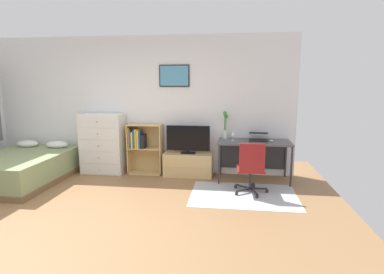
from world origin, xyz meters
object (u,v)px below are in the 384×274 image
at_px(desk, 254,147).
at_px(bamboo_vase, 225,126).
at_px(television, 188,140).
at_px(laptop, 258,137).
at_px(dresser, 103,144).
at_px(office_chair, 251,167).
at_px(bookshelf, 142,145).
at_px(tv_stand, 188,164).
at_px(computer_mouse, 272,141).
at_px(wine_glass, 233,134).
at_px(bed, 20,168).

distance_m(desk, bamboo_vase, 0.67).
distance_m(television, bamboo_vase, 0.76).
distance_m(desk, laptop, 0.21).
distance_m(dresser, office_chair, 3.00).
relative_size(bookshelf, bamboo_vase, 1.89).
distance_m(tv_stand, laptop, 1.44).
distance_m(bookshelf, office_chair, 2.28).
bearing_deg(television, bookshelf, 175.51).
distance_m(dresser, computer_mouse, 3.27).
bearing_deg(wine_glass, office_chair, -68.00).
height_order(desk, bamboo_vase, bamboo_vase).
xyz_separation_m(laptop, computer_mouse, (0.22, -0.13, -0.04)).
relative_size(bookshelf, wine_glass, 5.51).
bearing_deg(computer_mouse, office_chair, -117.94).
bearing_deg(television, dresser, 179.76).
xyz_separation_m(desk, office_chair, (-0.09, -0.83, -0.15)).
bearing_deg(computer_mouse, laptop, 150.64).
height_order(desk, laptop, laptop).
height_order(tv_stand, wine_glass, wine_glass).
xyz_separation_m(dresser, television, (1.72, -0.01, 0.13)).
distance_m(bookshelf, bamboo_vase, 1.68).
height_order(computer_mouse, bamboo_vase, bamboo_vase).
relative_size(computer_mouse, wine_glass, 0.58).
bearing_deg(office_chair, wine_glass, 109.97).
relative_size(bed, wine_glass, 10.74).
bearing_deg(tv_stand, dresser, -179.50).
bearing_deg(tv_stand, desk, -1.83).
bearing_deg(television, laptop, 1.09).
distance_m(bookshelf, desk, 2.17).
bearing_deg(desk, dresser, 179.52).
relative_size(bookshelf, computer_mouse, 9.53).
bearing_deg(bed, television, 13.83).
relative_size(dresser, computer_mouse, 11.44).
relative_size(bookshelf, office_chair, 1.15).
bearing_deg(tv_stand, bamboo_vase, 7.39).
height_order(dresser, tv_stand, dresser).
xyz_separation_m(bookshelf, wine_glass, (1.78, -0.19, 0.30)).
height_order(dresser, television, dresser).
relative_size(tv_stand, bamboo_vase, 1.78).
xyz_separation_m(bed, office_chair, (4.14, -0.11, 0.20)).
xyz_separation_m(office_chair, laptop, (0.17, 0.88, 0.34)).
bearing_deg(desk, bookshelf, 177.62).
distance_m(tv_stand, wine_glass, 1.08).
bearing_deg(bed, dresser, 30.41).
xyz_separation_m(office_chair, bamboo_vase, (-0.45, 0.97, 0.53)).
bearing_deg(tv_stand, bookshelf, 176.88).
distance_m(computer_mouse, wine_glass, 0.70).
height_order(bookshelf, laptop, bookshelf).
height_order(dresser, bookshelf, dresser).
bearing_deg(wine_glass, bed, -170.79).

